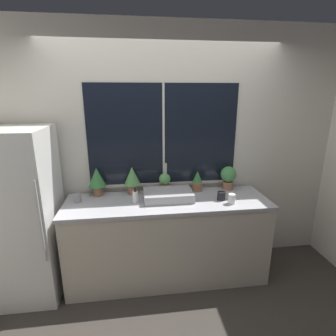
# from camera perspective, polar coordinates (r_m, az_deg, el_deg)

# --- Properties ---
(ground_plane) EXTENTS (14.00, 14.00, 0.00)m
(ground_plane) POSITION_cam_1_polar(r_m,az_deg,el_deg) (2.98, 0.74, -25.76)
(ground_plane) COLOR #38332D
(wall_back) EXTENTS (8.00, 0.09, 2.70)m
(wall_back) POSITION_cam_1_polar(r_m,az_deg,el_deg) (2.96, -1.04, 3.69)
(wall_back) COLOR silver
(wall_back) RESTS_ON ground_plane
(wall_left) EXTENTS (0.06, 7.00, 2.70)m
(wall_left) POSITION_cam_1_polar(r_m,az_deg,el_deg) (4.12, -31.87, 4.78)
(wall_left) COLOR silver
(wall_left) RESTS_ON ground_plane
(wall_right) EXTENTS (0.06, 7.00, 2.70)m
(wall_right) POSITION_cam_1_polar(r_m,az_deg,el_deg) (4.42, 24.85, 6.35)
(wall_right) COLOR silver
(wall_right) RESTS_ON ground_plane
(counter) EXTENTS (2.12, 0.64, 0.91)m
(counter) POSITION_cam_1_polar(r_m,az_deg,el_deg) (2.95, -0.10, -15.18)
(counter) COLOR beige
(counter) RESTS_ON ground_plane
(refrigerator) EXTENTS (0.64, 0.68, 1.69)m
(refrigerator) POSITION_cam_1_polar(r_m,az_deg,el_deg) (2.94, -29.18, -9.02)
(refrigerator) COLOR silver
(refrigerator) RESTS_ON ground_plane
(sink) EXTENTS (0.50, 0.38, 0.34)m
(sink) POSITION_cam_1_polar(r_m,az_deg,el_deg) (2.76, 0.01, -5.86)
(sink) COLOR #ADADB2
(sink) RESTS_ON counter
(potted_plant_far_left) EXTENTS (0.18, 0.18, 0.31)m
(potted_plant_far_left) POSITION_cam_1_polar(r_m,az_deg,el_deg) (2.91, -15.21, -2.33)
(potted_plant_far_left) COLOR #9E6B4C
(potted_plant_far_left) RESTS_ON counter
(potted_plant_left) EXTENTS (0.18, 0.18, 0.31)m
(potted_plant_left) POSITION_cam_1_polar(r_m,az_deg,el_deg) (2.88, -7.81, -2.16)
(potted_plant_left) COLOR #9E6B4C
(potted_plant_left) RESTS_ON counter
(potted_plant_center) EXTENTS (0.13, 0.13, 0.22)m
(potted_plant_center) POSITION_cam_1_polar(r_m,az_deg,el_deg) (2.92, -0.68, -3.15)
(potted_plant_center) COLOR #9E6B4C
(potted_plant_center) RESTS_ON counter
(potted_plant_right) EXTENTS (0.11, 0.11, 0.23)m
(potted_plant_right) POSITION_cam_1_polar(r_m,az_deg,el_deg) (2.98, 6.39, -2.88)
(potted_plant_right) COLOR #9E6B4C
(potted_plant_right) RESTS_ON counter
(potted_plant_far_right) EXTENTS (0.18, 0.18, 0.27)m
(potted_plant_far_right) POSITION_cam_1_polar(r_m,az_deg,el_deg) (3.07, 13.00, -1.75)
(potted_plant_far_right) COLOR #9E6B4C
(potted_plant_far_right) RESTS_ON counter
(soap_bottle) EXTENTS (0.06, 0.06, 0.15)m
(soap_bottle) POSITION_cam_1_polar(r_m,az_deg,el_deg) (2.69, -7.10, -6.18)
(soap_bottle) COLOR white
(soap_bottle) RESTS_ON counter
(mug_grey) EXTENTS (0.07, 0.07, 0.09)m
(mug_grey) POSITION_cam_1_polar(r_m,az_deg,el_deg) (2.84, -19.11, -6.20)
(mug_grey) COLOR gray
(mug_grey) RESTS_ON counter
(mug_black) EXTENTS (0.08, 0.08, 0.09)m
(mug_black) POSITION_cam_1_polar(r_m,az_deg,el_deg) (2.79, 11.53, -5.97)
(mug_black) COLOR black
(mug_black) RESTS_ON counter
(mug_white) EXTENTS (0.07, 0.07, 0.10)m
(mug_white) POSITION_cam_1_polar(r_m,az_deg,el_deg) (2.72, 13.70, -6.56)
(mug_white) COLOR white
(mug_white) RESTS_ON counter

